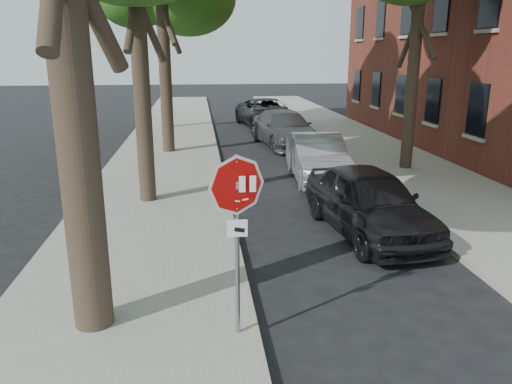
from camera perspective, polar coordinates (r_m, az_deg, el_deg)
ground at (r=7.61m, az=3.43°, el=-16.13°), size 120.00×120.00×0.00m
sidewalk_left at (r=18.82m, az=-10.52°, el=3.32°), size 4.00×55.00×0.12m
sidewalk_right at (r=20.10m, az=14.47°, el=3.86°), size 4.00×55.00×0.12m
curb_left at (r=18.79m, az=-4.27°, el=3.53°), size 0.12×55.00×0.13m
curb_right at (r=19.46m, az=8.81°, el=3.82°), size 0.12×55.00×0.13m
stop_sign at (r=6.68m, az=-2.19°, el=-2.28°), size 0.76×0.34×2.61m
car_a at (r=11.53m, az=12.80°, el=-1.06°), size 2.30×4.65×1.52m
car_b at (r=16.16m, az=7.05°, el=3.88°), size 1.79×4.52×1.46m
car_c at (r=22.18m, az=3.28°, el=7.24°), size 2.81×5.46×1.52m
car_d at (r=27.76m, az=1.26°, el=9.00°), size 3.29×5.86×1.55m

